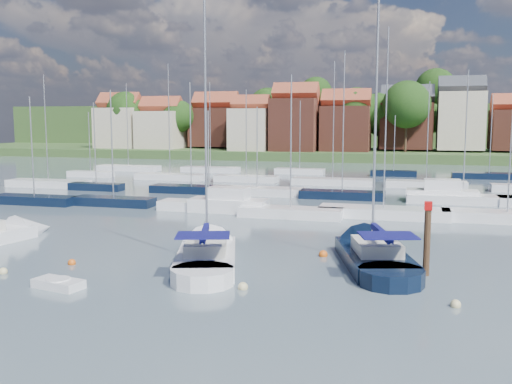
% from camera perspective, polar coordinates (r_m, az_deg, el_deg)
% --- Properties ---
extents(ground, '(260.00, 260.00, 0.00)m').
position_cam_1_polar(ground, '(69.37, 6.59, 0.38)').
color(ground, '#3E4A55').
rests_on(ground, ground).
extents(sailboat_centre, '(6.65, 12.56, 16.48)m').
position_cam_1_polar(sailboat_centre, '(34.16, -4.82, -6.09)').
color(sailboat_centre, white).
rests_on(sailboat_centre, ground).
extents(sailboat_navy, '(6.59, 12.98, 17.34)m').
position_cam_1_polar(sailboat_navy, '(34.81, 11.16, -5.95)').
color(sailboat_navy, black).
rests_on(sailboat_navy, ground).
extents(tender, '(2.73, 1.68, 0.55)m').
position_cam_1_polar(tender, '(29.94, -19.15, -8.66)').
color(tender, white).
rests_on(tender, ground).
extents(timber_piling, '(0.40, 0.40, 6.21)m').
position_cam_1_polar(timber_piling, '(31.63, 16.67, -6.32)').
color(timber_piling, '#4C331E').
rests_on(timber_piling, ground).
extents(buoy_b, '(0.45, 0.45, 0.45)m').
position_cam_1_polar(buoy_b, '(33.79, -23.94, -7.46)').
color(buoy_b, beige).
rests_on(buoy_b, ground).
extents(buoy_c, '(0.45, 0.45, 0.45)m').
position_cam_1_polar(buoy_c, '(34.42, -17.94, -6.92)').
color(buoy_c, '#D85914').
rests_on(buoy_c, ground).
extents(buoy_d, '(0.50, 0.50, 0.50)m').
position_cam_1_polar(buoy_d, '(28.19, -1.32, -9.69)').
color(buoy_d, beige).
rests_on(buoy_d, ground).
extents(buoy_e, '(0.54, 0.54, 0.54)m').
position_cam_1_polar(buoy_e, '(34.96, 6.73, -6.39)').
color(buoy_e, '#D85914').
rests_on(buoy_e, ground).
extents(buoy_f, '(0.47, 0.47, 0.47)m').
position_cam_1_polar(buoy_f, '(27.11, 19.32, -10.79)').
color(buoy_f, beige).
rests_on(buoy_f, ground).
extents(marina_field, '(79.62, 41.41, 15.93)m').
position_cam_1_polar(marina_field, '(64.28, 7.61, 0.21)').
color(marina_field, white).
rests_on(marina_field, ground).
extents(far_shore_town, '(212.46, 90.00, 22.27)m').
position_cam_1_polar(far_shore_town, '(161.01, 12.48, 5.76)').
color(far_shore_town, '#3B552A').
rests_on(far_shore_town, ground).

